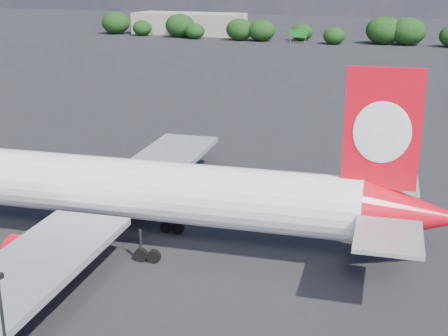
% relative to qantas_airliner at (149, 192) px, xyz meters
% --- Properties ---
extents(ground, '(500.00, 500.00, 0.00)m').
position_rel_qantas_airliner_xyz_m(ground, '(-9.13, 48.24, -5.10)').
color(ground, black).
rests_on(ground, ground).
extents(qantas_airliner, '(51.33, 48.86, 16.74)m').
position_rel_qantas_airliner_xyz_m(qantas_airliner, '(0.00, 0.00, 0.00)').
color(qantas_airliner, white).
rests_on(qantas_airliner, ground).
extents(terminal_building, '(42.00, 16.00, 8.00)m').
position_rel_qantas_airliner_xyz_m(terminal_building, '(-74.13, 180.24, -1.10)').
color(terminal_building, gray).
rests_on(terminal_building, ground).
extents(highway_sign, '(6.00, 0.30, 4.50)m').
position_rel_qantas_airliner_xyz_m(highway_sign, '(-27.13, 164.24, -1.97)').
color(highway_sign, '#166F21').
rests_on(highway_sign, ground).
extents(billboard_yellow, '(5.00, 0.30, 5.50)m').
position_rel_qantas_airliner_xyz_m(billboard_yellow, '(2.87, 170.24, -1.23)').
color(billboard_yellow, yellow).
rests_on(billboard_yellow, ground).
extents(horizon_treeline, '(209.96, 15.00, 9.15)m').
position_rel_qantas_airliner_xyz_m(horizon_treeline, '(-0.38, 168.79, -1.19)').
color(horizon_treeline, black).
rests_on(horizon_treeline, ground).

